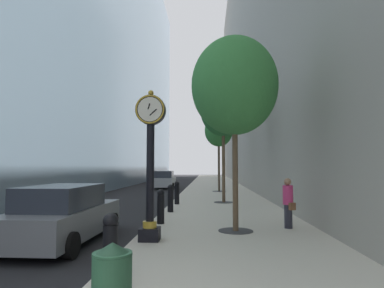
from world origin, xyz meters
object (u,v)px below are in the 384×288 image
object	(u,v)px
bollard_fourth	(170,197)
pedestrian_walking	(288,202)
street_tree_mid_near	(223,110)
car_black_near	(159,178)
car_silver_far	(164,180)
street_tree_near	(234,86)
bollard_third	(161,206)
street_clock	(150,157)
bollard_nearest	(110,247)
car_grey_mid	(64,215)
street_tree_mid_far	(219,131)
bollard_fifth	(177,192)
trash_bin	(112,282)

from	to	relation	value
bollard_fourth	pedestrian_walking	size ratio (longest dim) A/B	0.74
street_tree_mid_near	pedestrian_walking	world-z (taller)	street_tree_mid_near
car_black_near	car_silver_far	xyz separation A→B (m)	(1.67, -7.42, 0.04)
street_tree_near	car_silver_far	size ratio (longest dim) A/B	1.55
bollard_third	pedestrian_walking	world-z (taller)	pedestrian_walking
bollard_third	bollard_fourth	xyz separation A→B (m)	(0.00, 3.05, 0.00)
pedestrian_walking	street_clock	bearing A→B (deg)	-154.63
bollard_nearest	car_silver_far	xyz separation A→B (m)	(-2.61, 26.51, 0.05)
street_clock	car_grey_mid	bearing A→B (deg)	177.02
car_grey_mid	street_tree_near	bearing A→B (deg)	14.94
street_tree_mid_far	bollard_fourth	bearing A→B (deg)	-101.78
bollard_fifth	car_grey_mid	size ratio (longest dim) A/B	0.26
car_grey_mid	bollard_fourth	bearing A→B (deg)	66.78
street_clock	bollard_fifth	distance (m)	8.95
bollard_fourth	car_grey_mid	xyz separation A→B (m)	(-2.41, -5.61, 0.02)
street_clock	trash_bin	bearing A→B (deg)	-85.69
car_black_near	bollard_fourth	bearing A→B (deg)	-80.21
bollard_fourth	street_tree_mid_far	distance (m)	13.32
pedestrian_walking	car_silver_far	bearing A→B (deg)	108.32
pedestrian_walking	car_grey_mid	size ratio (longest dim) A/B	0.35
street_tree_mid_far	trash_bin	distance (m)	23.44
street_clock	street_tree_mid_far	bearing A→B (deg)	82.16
trash_bin	bollard_fifth	bearing A→B (deg)	91.89
street_clock	street_tree_mid_far	xyz separation A→B (m)	(2.49, 18.08, 2.67)
street_tree_mid_near	trash_bin	distance (m)	15.50
bollard_fourth	car_silver_far	world-z (taller)	car_silver_far
bollard_fourth	street_tree_mid_near	size ratio (longest dim) A/B	0.18
car_black_near	pedestrian_walking	bearing A→B (deg)	-73.12
bollard_fourth	car_grey_mid	world-z (taller)	car_grey_mid
bollard_nearest	bollard_fourth	distance (m)	9.16
bollard_fourth	car_grey_mid	distance (m)	6.11
street_tree_mid_far	car_silver_far	bearing A→B (deg)	135.91
bollard_fifth	pedestrian_walking	world-z (taller)	pedestrian_walking
bollard_fourth	street_tree_mid_far	size ratio (longest dim) A/B	0.19
bollard_nearest	trash_bin	bearing A→B (deg)	-72.42
bollard_fifth	bollard_nearest	bearing A→B (deg)	-90.00
trash_bin	car_grey_mid	xyz separation A→B (m)	(-2.86, 4.97, 0.12)
bollard_fifth	car_silver_far	size ratio (longest dim) A/B	0.30
street_tree_near	pedestrian_walking	bearing A→B (deg)	17.68
trash_bin	car_black_near	bearing A→B (deg)	97.62
car_grey_mid	bollard_fifth	bearing A→B (deg)	74.47
bollard_fifth	car_grey_mid	xyz separation A→B (m)	(-2.41, -8.67, 0.02)
car_silver_far	car_grey_mid	bearing A→B (deg)	-89.50
bollard_nearest	street_tree_mid_far	xyz separation A→B (m)	(2.57, 21.49, 4.34)
bollard_third	bollard_fourth	world-z (taller)	same
street_tree_mid_far	pedestrian_walking	distance (m)	16.66
bollard_fifth	pedestrian_walking	xyz separation A→B (m)	(4.37, -6.77, 0.22)
bollard_fifth	car_black_near	size ratio (longest dim) A/B	0.30
street_tree_near	street_tree_mid_near	bearing A→B (deg)	90.00
street_tree_mid_far	car_black_near	bearing A→B (deg)	118.83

